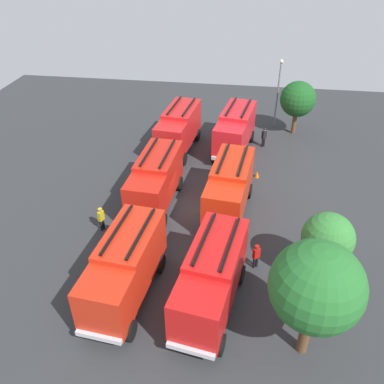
% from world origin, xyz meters
% --- Properties ---
extents(ground_plane, '(55.23, 55.23, 0.00)m').
position_xyz_m(ground_plane, '(0.00, 0.00, 0.00)').
color(ground_plane, '#2D3033').
extents(fire_truck_0, '(7.43, 3.40, 3.88)m').
position_xyz_m(fire_truck_0, '(-9.03, -2.53, 2.15)').
color(fire_truck_0, red).
rests_on(fire_truck_0, ground).
extents(fire_truck_1, '(7.33, 3.09, 3.88)m').
position_xyz_m(fire_truck_1, '(-0.13, -2.68, 2.15)').
color(fire_truck_1, red).
rests_on(fire_truck_1, ground).
extents(fire_truck_2, '(7.41, 3.33, 3.88)m').
position_xyz_m(fire_truck_2, '(8.75, -2.37, 2.15)').
color(fire_truck_2, red).
rests_on(fire_truck_2, ground).
extents(fire_truck_3, '(7.49, 3.65, 3.88)m').
position_xyz_m(fire_truck_3, '(-9.48, 2.53, 2.15)').
color(fire_truck_3, red).
rests_on(fire_truck_3, ground).
extents(fire_truck_4, '(7.42, 3.38, 3.88)m').
position_xyz_m(fire_truck_4, '(0.08, 2.66, 2.15)').
color(fire_truck_4, red).
rests_on(fire_truck_4, ground).
extents(fire_truck_5, '(7.49, 3.66, 3.88)m').
position_xyz_m(fire_truck_5, '(8.86, 2.32, 2.15)').
color(fire_truck_5, red).
rests_on(fire_truck_5, ground).
extents(firefighter_0, '(0.45, 0.48, 1.69)m').
position_xyz_m(firefighter_0, '(5.51, 4.70, 0.94)').
color(firefighter_0, black).
rests_on(firefighter_0, ground).
extents(firefighter_1, '(0.48, 0.38, 1.76)m').
position_xyz_m(firefighter_1, '(3.37, -5.69, 0.99)').
color(firefighter_1, black).
rests_on(firefighter_1, ground).
extents(firefighter_2, '(0.46, 0.47, 1.83)m').
position_xyz_m(firefighter_2, '(-10.66, 5.20, 1.04)').
color(firefighter_2, black).
rests_on(firefighter_2, ground).
extents(tree_0, '(3.38, 3.38, 5.23)m').
position_xyz_m(tree_0, '(-14.05, 8.17, 3.52)').
color(tree_0, brown).
rests_on(tree_0, ground).
extents(tree_1, '(2.93, 2.93, 4.53)m').
position_xyz_m(tree_1, '(5.89, 8.43, 3.05)').
color(tree_1, brown).
rests_on(tree_1, ground).
extents(tree_2, '(4.20, 4.20, 6.51)m').
position_xyz_m(tree_2, '(10.94, 7.04, 4.38)').
color(tree_2, brown).
rests_on(tree_2, ground).
extents(traffic_cone_0, '(0.48, 0.48, 0.68)m').
position_xyz_m(traffic_cone_0, '(-2.51, -4.91, 0.34)').
color(traffic_cone_0, '#F2600C').
rests_on(traffic_cone_0, ground).
extents(traffic_cone_1, '(0.39, 0.39, 0.56)m').
position_xyz_m(traffic_cone_1, '(-5.03, 4.68, 0.28)').
color(traffic_cone_1, '#F2600C').
rests_on(traffic_cone_1, ground).
extents(lamppost, '(0.36, 0.36, 6.78)m').
position_xyz_m(lamppost, '(-15.58, 6.32, 3.96)').
color(lamppost, slate).
rests_on(lamppost, ground).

